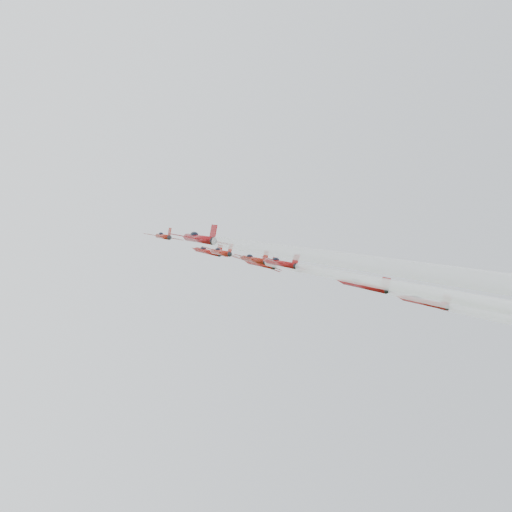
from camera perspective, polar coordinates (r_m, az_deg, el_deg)
jet_lead at (r=147.01m, az=-4.89°, el=0.46°), size 10.53×13.84×7.59m
jet_row2_left at (r=119.16m, az=-9.31°, el=1.97°), size 8.48×11.15×6.12m
jet_row2_center at (r=125.88m, az=-3.59°, el=0.39°), size 9.79×12.86×7.06m
jet_row2_right at (r=136.49m, az=0.43°, el=-0.79°), size 10.12×13.30×7.30m
jet_center at (r=79.98m, az=17.26°, el=-3.78°), size 9.88×96.76×48.19m
jet_rear_farleft at (r=47.22m, az=20.03°, el=-2.46°), size 10.13×99.18×49.39m
jet_rear_left at (r=68.54m, az=22.56°, el=-4.50°), size 8.94×87.55×43.60m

